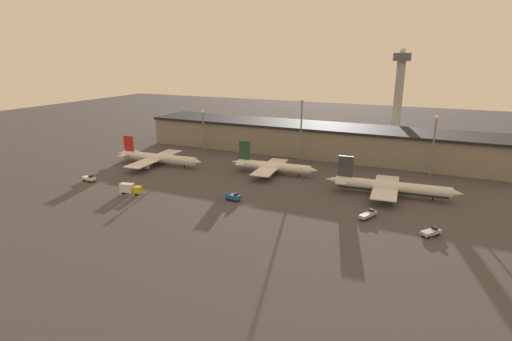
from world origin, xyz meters
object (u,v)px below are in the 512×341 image
Objects in this scene: airplane_1 at (273,167)px; service_vehicle_2 at (431,232)px; service_vehicle_1 at (130,188)px; control_tower at (399,91)px; airplane_2 at (390,187)px; airplane_0 at (158,158)px; service_vehicle_4 at (368,215)px; service_vehicle_3 at (89,178)px; service_vehicle_0 at (233,197)px.

service_vehicle_2 is at bearing -34.51° from airplane_1.
service_vehicle_1 is 146.09m from control_tower.
control_tower is (-8.21, 85.21, 26.16)m from airplane_2.
airplane_2 reaches higher than service_vehicle_1.
service_vehicle_4 is (96.64, -22.57, -2.02)m from airplane_0.
airplane_2 is at bearing 22.27° from service_vehicle_3.
service_vehicle_2 is 18.57m from service_vehicle_4.
service_vehicle_1 is 0.16× the size of control_tower.
airplane_2 is 91.68m from service_vehicle_1.
airplane_1 is at bearing 39.43° from service_vehicle_1.
airplane_0 is 8.26× the size of service_vehicle_0.
service_vehicle_2 is 119.66m from control_tower.
service_vehicle_2 is at bearing 8.12° from service_vehicle_0.
service_vehicle_3 is at bearing 157.95° from service_vehicle_1.
control_tower reaches higher than airplane_1.
service_vehicle_3 is 0.78× the size of service_vehicle_4.
service_vehicle_0 is at bearing -109.34° from control_tower.
service_vehicle_0 is (-47.61, -27.02, -1.99)m from airplane_2.
airplane_1 is at bearing 77.43° from service_vehicle_4.
service_vehicle_0 is 61.65m from service_vehicle_3.
service_vehicle_1 reaches higher than service_vehicle_3.
service_vehicle_3 is at bearing -151.30° from airplane_1.
control_tower is at bearing 46.96° from service_vehicle_1.
airplane_0 is at bearing -136.85° from control_tower.
control_tower is (75.83, 121.82, 27.43)m from service_vehicle_1.
service_vehicle_2 is at bearing -67.39° from airplane_2.
service_vehicle_4 is at bearing -39.10° from airplane_1.
service_vehicle_1 is at bearing -155.50° from service_vehicle_0.
airplane_1 is 0.82× the size of airplane_2.
airplane_0 is 39.20m from service_vehicle_1.
control_tower is (100.86, 116.99, 28.32)m from service_vehicle_3.
airplane_2 is 5.71× the size of service_vehicle_1.
control_tower is (39.38, 77.49, 26.35)m from airplane_1.
service_vehicle_3 is (-61.48, -39.51, -1.97)m from airplane_1.
service_vehicle_2 is at bearing -6.61° from service_vehicle_1.
airplane_0 is at bearing -174.77° from airplane_1.
airplane_1 is 72.02m from service_vehicle_2.
airplane_2 reaches higher than airplane_0.
control_tower reaches higher than airplane_0.
airplane_0 is 53.05m from airplane_1.
service_vehicle_3 is at bearing -130.77° from control_tower.
service_vehicle_4 is (-17.76, 5.44, 0.04)m from service_vehicle_2.
airplane_2 reaches higher than service_vehicle_4.
airplane_0 is 1.17× the size of airplane_1.
airplane_1 is 73.11m from service_vehicle_3.
service_vehicle_3 reaches higher than service_vehicle_2.
service_vehicle_1 is 81.81m from service_vehicle_4.
service_vehicle_1 is at bearing -70.06° from airplane_0.
airplane_0 is at bearing 102.82° from service_vehicle_1.
airplane_0 is 117.80m from service_vehicle_2.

